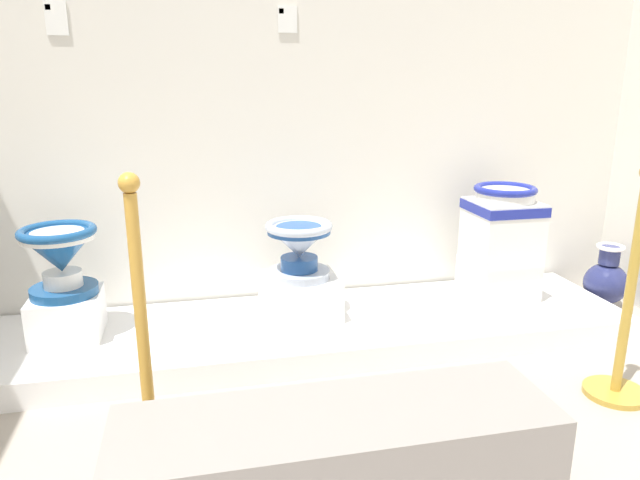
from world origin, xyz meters
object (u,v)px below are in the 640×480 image
decorative_vase_corner (606,281)px  stanchion_post_near_left (148,398)px  plinth_block_tall_cobalt (300,296)px  antique_toilet_rightmost (60,253)px  info_placard_first (56,18)px  antique_toilet_pale_glazed (503,221)px  antique_toilet_tall_cobalt (299,244)px  stanchion_post_near_right (624,332)px  plinth_block_pale_glazed (498,278)px  museum_bench (337,476)px  info_placard_second (287,19)px  plinth_block_rightmost (68,315)px

decorative_vase_corner → stanchion_post_near_left: 2.64m
plinth_block_tall_cobalt → stanchion_post_near_left: size_ratio=0.37×
antique_toilet_rightmost → decorative_vase_corner: 2.90m
info_placard_first → decorative_vase_corner: (2.85, -0.32, -1.39)m
antique_toilet_pale_glazed → antique_toilet_tall_cobalt: bearing=-179.2°
plinth_block_tall_cobalt → stanchion_post_near_right: 1.46m
plinth_block_pale_glazed → museum_bench: (-1.25, -1.36, -0.03)m
info_placard_first → info_placard_second: info_placard_second is taller
plinth_block_pale_glazed → decorative_vase_corner: bearing=-0.7°
antique_toilet_rightmost → stanchion_post_near_left: stanchion_post_near_left is taller
antique_toilet_tall_cobalt → info_placard_second: (0.01, 0.32, 1.07)m
info_placard_first → decorative_vase_corner: info_placard_first is taller
info_placard_second → plinth_block_tall_cobalt: bearing=-92.0°
antique_toilet_rightmost → antique_toilet_pale_glazed: 2.20m
antique_toilet_tall_cobalt → decorative_vase_corner: 1.82m
info_placard_second → stanchion_post_near_right: (1.17, -1.17, -1.28)m
info_placard_second → decorative_vase_corner: (1.78, -0.32, -1.40)m
plinth_block_rightmost → info_placard_second: bearing=16.9°
plinth_block_rightmost → plinth_block_pale_glazed: 2.20m
info_placard_first → decorative_vase_corner: 3.18m
plinth_block_tall_cobalt → plinth_block_pale_glazed: (1.10, 0.02, 0.01)m
antique_toilet_tall_cobalt → museum_bench: antique_toilet_tall_cobalt is taller
antique_toilet_pale_glazed → info_placard_first: size_ratio=2.67×
plinth_block_pale_glazed → info_placard_second: bearing=164.2°
antique_toilet_tall_cobalt → stanchion_post_near_left: bearing=-125.7°
info_placard_first → info_placard_second: 1.07m
plinth_block_tall_cobalt → stanchion_post_near_right: size_ratio=0.39×
antique_toilet_tall_cobalt → info_placard_first: bearing=163.0°
plinth_block_rightmost → info_placard_first: (0.03, 0.34, 1.33)m
plinth_block_tall_cobalt → stanchion_post_near_left: stanchion_post_near_left is taller
info_placard_first → info_placard_second: (1.07, -0.00, 0.02)m
info_placard_second → plinth_block_rightmost: bearing=-163.1°
plinth_block_rightmost → museum_bench: 1.64m
antique_toilet_tall_cobalt → stanchion_post_near_right: size_ratio=0.34×
antique_toilet_rightmost → antique_toilet_tall_cobalt: antique_toilet_rightmost is taller
antique_toilet_rightmost → antique_toilet_tall_cobalt: size_ratio=1.02×
museum_bench → info_placard_second: bearing=84.7°
stanchion_post_near_left → stanchion_post_near_right: bearing=2.8°
antique_toilet_rightmost → plinth_block_tall_cobalt: 1.14m
plinth_block_tall_cobalt → info_placard_second: (0.01, 0.32, 1.34)m
stanchion_post_near_right → plinth_block_pale_glazed: bearing=95.3°
antique_toilet_tall_cobalt → plinth_block_pale_glazed: 1.14m
plinth_block_pale_glazed → decorative_vase_corner: decorative_vase_corner is taller
info_placard_first → antique_toilet_tall_cobalt: bearing=-17.0°
antique_toilet_rightmost → stanchion_post_near_left: bearing=-65.6°
antique_toilet_rightmost → plinth_block_tall_cobalt: bearing=0.6°
info_placard_first → antique_toilet_pale_glazed: bearing=-8.1°
plinth_block_pale_glazed → decorative_vase_corner: (0.68, -0.01, -0.06)m
plinth_block_pale_glazed → stanchion_post_near_right: bearing=-84.7°
plinth_block_rightmost → antique_toilet_pale_glazed: (2.20, 0.03, 0.33)m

